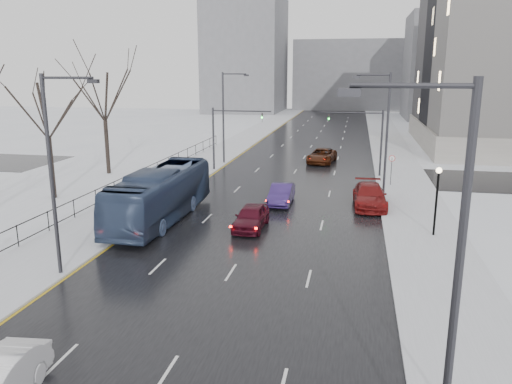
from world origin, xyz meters
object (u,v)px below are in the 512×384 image
Objects in this scene: streetlight_r_mid at (384,129)px; bus at (161,194)px; streetlight_l_far at (225,113)px; sedan_right_near at (281,194)px; streetlight_r_near at (447,274)px; mast_signal_right at (370,135)px; no_uturn_sign at (392,161)px; lamppost_r_mid at (437,191)px; tree_park_e at (109,174)px; mast_signal_left at (223,131)px; streetlight_l_near at (55,167)px; sedan_right_far at (370,196)px; sedan_right_cross at (322,156)px; sedan_center_near at (251,217)px; tree_park_d at (55,199)px.

bus is (-15.17, -9.86, -3.78)m from streetlight_r_mid.
streetlight_l_far is 18.79m from sedan_right_near.
bus is 2.78× the size of sedan_right_near.
streetlight_r_near is at bearing -52.66° from bus.
mast_signal_right is 4.77m from no_uturn_sign.
streetlight_l_far reaches higher than no_uturn_sign.
streetlight_r_mid and streetlight_l_far have the same top height.
mast_signal_right reaches higher than lamppost_r_mid.
tree_park_e is at bearing 129.31° from bus.
mast_signal_left is at bearing 112.18° from streetlight_r_near.
streetlight_l_near is 21.78m from lamppost_r_mid.
streetlight_l_near reaches higher than mast_signal_right.
lamppost_r_mid is at bearing -62.18° from sedan_right_far.
streetlight_l_near is 1.75× the size of sedan_right_cross.
sedan_right_cross is at bearing 102.50° from sedan_right_far.
no_uturn_sign is (27.40, 0.00, 2.30)m from tree_park_e.
lamppost_r_mid reaches higher than sedan_right_cross.
sedan_right_cross is at bearing 13.96° from streetlight_l_far.
tree_park_e is 23.08m from sedan_right_cross.
sedan_right_far is (7.70, 7.07, 0.07)m from sedan_center_near.
streetlight_l_near is at bearing -67.31° from tree_park_e.
mast_signal_right is 0.50× the size of bus.
lamppost_r_mid is 1.59× the size of no_uturn_sign.
lamppost_r_mid is at bearing -74.18° from streetlight_r_mid.
bus is 15.57m from sedan_right_far.
sedan_right_near is at bearing -87.80° from sedan_right_cross.
tree_park_e is at bearing 154.38° from lamppost_r_mid.
tree_park_e is 2.08× the size of mast_signal_right.
streetlight_r_mid is 0.77× the size of bus.
lamppost_r_mid is 12.30m from sedan_right_near.
mast_signal_left is 1.10× the size of sedan_right_far.
streetlight_r_mid is at bearing -104.48° from no_uturn_sign.
streetlight_r_mid is at bearing 27.11° from sedan_right_near.
mast_signal_left reaches higher than no_uturn_sign.
tree_park_e is 14.01m from streetlight_l_far.
bus is 2.79× the size of sedan_center_near.
tree_park_e is at bearing 141.13° from sedan_center_near.
streetlight_l_far is 0.77× the size of bus.
mast_signal_left is 0.50× the size of bus.
no_uturn_sign is 0.58× the size of sedan_center_near.
streetlight_r_near is at bearing -90.00° from streetlight_r_mid.
sedan_center_near is at bearing -176.95° from lamppost_r_mid.
streetlight_r_mid is 16.45m from sedan_right_cross.
streetlight_l_far is 2.16× the size of sedan_center_near.
sedan_right_cross reaches higher than sedan_right_near.
streetlight_l_far is (9.63, 18.00, 5.62)m from tree_park_d.
sedan_center_near is (-9.70, -14.61, -1.47)m from no_uturn_sign.
streetlight_r_near reaches higher than sedan_right_near.
streetlight_r_near is at bearing -65.24° from sedan_center_near.
tree_park_d is 1.92× the size of mast_signal_right.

